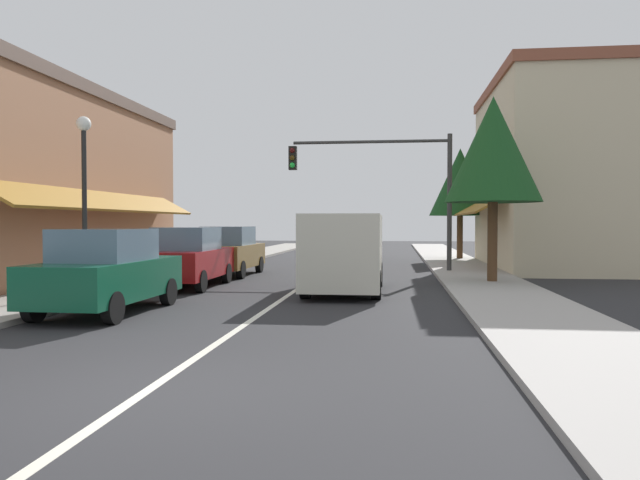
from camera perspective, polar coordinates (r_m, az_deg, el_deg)
name	(u,v)px	position (r m, az deg, el deg)	size (l,w,h in m)	color
ground_plane	(326,270)	(24.63, 0.57, -2.81)	(80.00, 80.00, 0.00)	#28282B
sidewalk_left	(195,267)	(25.83, -11.66, -2.50)	(2.60, 56.00, 0.12)	gray
sidewalk_right	(464,269)	(24.62, 13.41, -2.71)	(2.60, 56.00, 0.12)	#A39E99
lane_center_stripe	(326,270)	(24.63, 0.57, -2.80)	(0.14, 52.00, 0.01)	silver
storefront_left_block	(28,184)	(21.90, -25.71, 4.80)	(5.82, 14.20, 6.34)	#9E6B4C
storefront_right_block	(561,175)	(27.36, 21.72, 5.68)	(7.03, 10.20, 7.78)	beige
parked_car_nearest_left	(107,271)	(13.48, -19.39, -2.81)	(1.82, 4.12, 1.77)	#0F4C33
parked_car_second_left	(188,258)	(18.24, -12.30, -1.62)	(1.85, 4.13, 1.77)	maroon
parked_car_third_left	(229,251)	(22.19, -8.53, -1.04)	(1.81, 4.12, 1.77)	brown
van_in_lane	(345,250)	(16.64, 2.38, -0.97)	(2.04, 5.20, 2.12)	beige
traffic_signal_mast_arm	(389,176)	(23.18, 6.48, 5.96)	(6.16, 0.50, 5.23)	#333333
street_lamp_left_near	(84,175)	(16.11, -21.28, 5.67)	(0.36, 0.36, 4.52)	black
tree_right_near	(493,150)	(19.35, 15.95, 8.12)	(2.92, 2.92, 5.74)	#4C331E
tree_right_far	(460,182)	(31.39, 13.03, 5.30)	(3.07, 3.07, 5.65)	#4C331E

